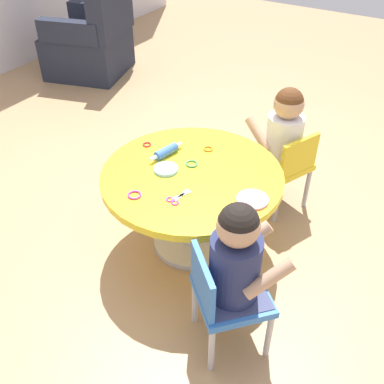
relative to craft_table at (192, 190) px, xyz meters
The scene contains 15 objects.
ground_plane 0.38m from the craft_table, ahead, with size 10.00×10.00×0.00m, color tan.
craft_table is the anchor object (origin of this frame).
child_chair_left 0.66m from the craft_table, 135.66° to the right, with size 0.42×0.42×0.54m.
seated_child_left 0.67m from the craft_table, 132.15° to the right, with size 0.44×0.43×0.51m.
child_chair_right 0.66m from the craft_table, 26.24° to the right, with size 0.39×0.39×0.54m.
seated_child_right 0.67m from the craft_table, 22.73° to the right, with size 0.38×0.42×0.51m.
armchair_dark 2.67m from the craft_table, 53.61° to the left, with size 0.88×0.89×0.85m.
rolling_pin 0.25m from the craft_table, 72.12° to the left, with size 0.23×0.08×0.05m.
craft_scissors 0.25m from the craft_table, 166.98° to the right, with size 0.14×0.08×0.01m.
playdough_blob_0 0.38m from the craft_table, 96.35° to the right, with size 0.15×0.15×0.01m, color pink.
playdough_blob_1 0.18m from the craft_table, 112.53° to the left, with size 0.13×0.13×0.02m, color #8CCCF2.
cookie_cutter_0 0.27m from the craft_table, 10.31° to the left, with size 0.06×0.06×0.01m, color orange.
cookie_cutter_1 0.14m from the craft_table, 33.12° to the left, with size 0.07×0.07×0.01m, color #4CB259.
cookie_cutter_2 0.39m from the craft_table, 75.09° to the left, with size 0.05×0.05×0.01m, color red.
cookie_cutter_3 0.35m from the craft_table, 156.44° to the left, with size 0.07×0.07×0.01m, color #D83FA5.
Camera 1 is at (-1.58, -0.98, 1.81)m, focal length 41.49 mm.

